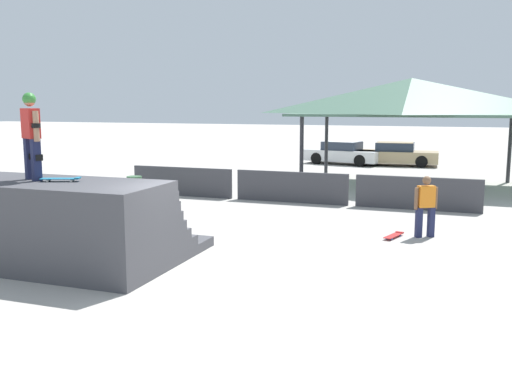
{
  "coord_description": "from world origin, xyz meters",
  "views": [
    {
      "loc": [
        4.73,
        -9.91,
        3.32
      ],
      "look_at": [
        -0.4,
        4.36,
        0.98
      ],
      "focal_mm": 40.0,
      "sensor_mm": 36.0,
      "label": 1
    }
  ],
  "objects": [
    {
      "name": "skateboard_on_deck",
      "position": [
        -2.78,
        -0.55,
        1.84
      ],
      "size": [
        0.81,
        0.46,
        0.09
      ],
      "rotation": [
        0.0,
        0.0,
        0.36
      ],
      "color": "silver",
      "rests_on": "quarter_pipe_ramp"
    },
    {
      "name": "pavilion_shelter",
      "position": [
        2.75,
        14.25,
        3.59
      ],
      "size": [
        9.33,
        5.22,
        4.37
      ],
      "color": "#2D2D33",
      "rests_on": "ground"
    },
    {
      "name": "trash_bin",
      "position": [
        -5.86,
        7.09,
        0.42
      ],
      "size": [
        0.52,
        0.52,
        0.85
      ],
      "primitive_type": "cylinder",
      "color": "#385B3D",
      "rests_on": "ground"
    },
    {
      "name": "skateboard_on_ground",
      "position": [
        3.27,
        4.43,
        0.06
      ],
      "size": [
        0.44,
        0.86,
        0.09
      ],
      "rotation": [
        0.0,
        0.0,
        1.26
      ],
      "color": "blue",
      "rests_on": "ground"
    },
    {
      "name": "quarter_pipe_ramp",
      "position": [
        -3.32,
        -0.29,
        0.79
      ],
      "size": [
        5.3,
        3.77,
        1.78
      ],
      "color": "#424247",
      "rests_on": "ground"
    },
    {
      "name": "bystander_walking",
      "position": [
        3.99,
        4.75,
        0.86
      ],
      "size": [
        0.58,
        0.41,
        1.55
      ],
      "rotation": [
        0.0,
        0.0,
        3.68
      ],
      "color": "#1E2347",
      "rests_on": "ground"
    },
    {
      "name": "parked_car_tan",
      "position": [
        1.46,
        21.97,
        0.6
      ],
      "size": [
        4.41,
        1.93,
        1.27
      ],
      "rotation": [
        0.0,
        0.0,
        0.04
      ],
      "color": "tan",
      "rests_on": "ground"
    },
    {
      "name": "skater_on_deck",
      "position": [
        -3.47,
        -0.55,
        2.8
      ],
      "size": [
        0.74,
        0.51,
        1.77
      ],
      "rotation": [
        0.0,
        0.0,
        -0.5
      ],
      "color": "#1E2347",
      "rests_on": "quarter_pipe_ramp"
    },
    {
      "name": "parked_car_white",
      "position": [
        -1.43,
        21.71,
        0.6
      ],
      "size": [
        4.48,
        2.56,
        1.27
      ],
      "rotation": [
        0.0,
        0.0,
        -0.21
      ],
      "color": "silver",
      "rests_on": "ground"
    },
    {
      "name": "barrier_fence",
      "position": [
        -0.62,
        8.58,
        0.52
      ],
      "size": [
        12.23,
        0.12,
        1.05
      ],
      "color": "#3D3D42",
      "rests_on": "ground"
    },
    {
      "name": "ground_plane",
      "position": [
        0.0,
        0.0,
        0.0
      ],
      "size": [
        160.0,
        160.0,
        0.0
      ],
      "primitive_type": "plane",
      "color": "#ADA8A0"
    }
  ]
}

